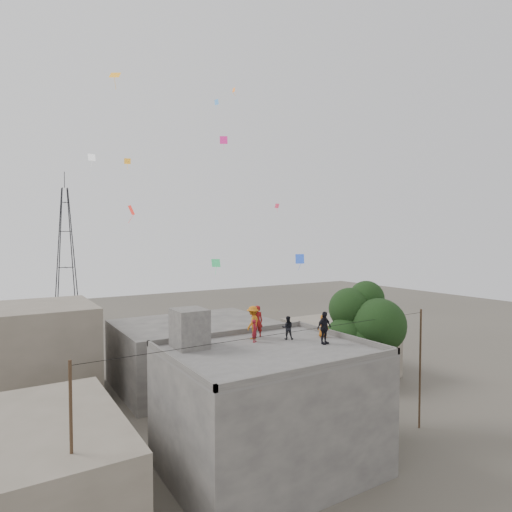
{
  "coord_description": "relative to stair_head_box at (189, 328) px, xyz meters",
  "views": [
    {
      "loc": [
        -11.75,
        -17.8,
        11.74
      ],
      "look_at": [
        1.39,
        3.49,
        10.7
      ],
      "focal_mm": 30.0,
      "sensor_mm": 36.0,
      "label": 1
    }
  ],
  "objects": [
    {
      "name": "ground",
      "position": [
        3.2,
        -2.6,
        -7.1
      ],
      "size": [
        140.0,
        140.0,
        0.0
      ],
      "primitive_type": "plane",
      "color": "#48423B",
      "rests_on": "ground"
    },
    {
      "name": "parapet",
      "position": [
        3.2,
        -2.6,
        -0.85
      ],
      "size": [
        10.0,
        8.0,
        0.3
      ],
      "color": "#4A4745",
      "rests_on": "main_building"
    },
    {
      "name": "stair_head_box",
      "position": [
        0.0,
        0.0,
        0.0
      ],
      "size": [
        1.6,
        1.8,
        2.0
      ],
      "primitive_type": "cube",
      "color": "#4A4745",
      "rests_on": "main_building"
    },
    {
      "name": "neighbor_west",
      "position": [
        -7.8,
        -0.6,
        -5.1
      ],
      "size": [
        8.0,
        10.0,
        4.0
      ],
      "primitive_type": "cube",
      "color": "#6C6355",
      "rests_on": "ground"
    },
    {
      "name": "person_dark_adult",
      "position": [
        6.4,
        -3.1,
        -0.13
      ],
      "size": [
        1.07,
        0.57,
        1.75
      ],
      "primitive_type": "imported",
      "rotation": [
        0.0,
        0.0,
        0.14
      ],
      "color": "black",
      "rests_on": "main_building"
    },
    {
      "name": "person_orange_adult",
      "position": [
        3.79,
        -0.07,
        -0.08
      ],
      "size": [
        1.37,
        1.25,
        1.85
      ],
      "primitive_type": "imported",
      "rotation": [
        0.0,
        0.0,
        -2.52
      ],
      "color": "#BC6A15",
      "rests_on": "main_building"
    },
    {
      "name": "neighbor_north",
      "position": [
        5.2,
        11.4,
        -4.6
      ],
      "size": [
        12.0,
        9.0,
        5.0
      ],
      "primitive_type": "cube",
      "color": "#4A4745",
      "rests_on": "ground"
    },
    {
      "name": "person_red_child",
      "position": [
        3.47,
        -0.78,
        -0.38
      ],
      "size": [
        0.53,
        0.52,
        1.23
      ],
      "primitive_type": "imported",
      "rotation": [
        0.0,
        0.0,
        0.71
      ],
      "color": "maroon",
      "rests_on": "main_building"
    },
    {
      "name": "utility_line",
      "position": [
        3.7,
        -3.85,
        -3.27
      ],
      "size": [
        20.12,
        0.62,
        7.4
      ],
      "color": "black",
      "rests_on": "ground"
    },
    {
      "name": "person_orange_child",
      "position": [
        7.38,
        -1.86,
        -0.35
      ],
      "size": [
        0.74,
        0.61,
        1.3
      ],
      "primitive_type": "imported",
      "rotation": [
        0.0,
        0.0,
        -0.37
      ],
      "color": "#A95713",
      "rests_on": "main_building"
    },
    {
      "name": "main_building",
      "position": [
        3.2,
        -2.6,
        -4.05
      ],
      "size": [
        10.0,
        8.0,
        6.1
      ],
      "color": "#4A4745",
      "rests_on": "ground"
    },
    {
      "name": "tree",
      "position": [
        10.57,
        -2.0,
        -1.0
      ],
      "size": [
        4.9,
        4.6,
        9.1
      ],
      "color": "black",
      "rests_on": "ground"
    },
    {
      "name": "person_dark_child",
      "position": [
        5.37,
        -1.2,
        -0.35
      ],
      "size": [
        0.8,
        0.75,
        1.3
      ],
      "primitive_type": "imported",
      "rotation": [
        0.0,
        0.0,
        2.59
      ],
      "color": "black",
      "rests_on": "main_building"
    },
    {
      "name": "kites",
      "position": [
        2.69,
        4.19,
        8.74
      ],
      "size": [
        15.53,
        12.03,
        12.95
      ],
      "color": "#FF261A",
      "rests_on": "ground"
    },
    {
      "name": "transmission_tower",
      "position": [
        -0.8,
        37.4,
        1.97
      ],
      "size": [
        2.97,
        2.97,
        20.01
      ],
      "color": "black",
      "rests_on": "ground"
    },
    {
      "name": "person_red_adult",
      "position": [
        4.22,
        0.17,
        -0.09
      ],
      "size": [
        0.77,
        0.64,
        1.81
      ],
      "primitive_type": "imported",
      "rotation": [
        0.0,
        0.0,
        2.78
      ],
      "color": "maroon",
      "rests_on": "main_building"
    },
    {
      "name": "neighbor_northwest",
      "position": [
        -6.8,
        13.4,
        -3.6
      ],
      "size": [
        9.0,
        8.0,
        7.0
      ],
      "primitive_type": "cube",
      "color": "#6C6355",
      "rests_on": "ground"
    },
    {
      "name": "neighbor_east",
      "position": [
        17.2,
        7.4,
        -4.9
      ],
      "size": [
        7.0,
        8.0,
        4.4
      ],
      "primitive_type": "cube",
      "color": "#6C6355",
      "rests_on": "ground"
    }
  ]
}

